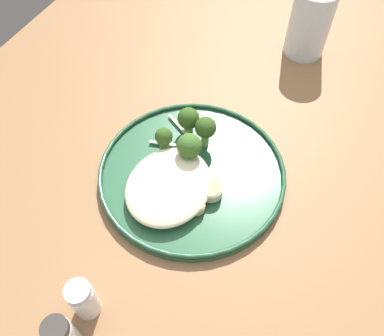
% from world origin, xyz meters
% --- Properties ---
extents(ground, '(6.00, 6.00, 0.00)m').
position_xyz_m(ground, '(0.00, 0.00, 0.00)').
color(ground, '#2D2B28').
extents(wooden_dining_table, '(1.40, 1.00, 0.74)m').
position_xyz_m(wooden_dining_table, '(0.00, 0.00, 0.66)').
color(wooden_dining_table, brown).
rests_on(wooden_dining_table, ground).
extents(dinner_plate, '(0.29, 0.29, 0.02)m').
position_xyz_m(dinner_plate, '(0.03, -0.01, 0.75)').
color(dinner_plate, '#235133').
rests_on(dinner_plate, wooden_dining_table).
extents(noodle_bed, '(0.14, 0.12, 0.03)m').
position_xyz_m(noodle_bed, '(0.08, -0.03, 0.77)').
color(noodle_bed, beige).
rests_on(noodle_bed, dinner_plate).
extents(seared_scallop_rear_pale, '(0.02, 0.02, 0.01)m').
position_xyz_m(seared_scallop_rear_pale, '(0.03, -0.04, 0.76)').
color(seared_scallop_rear_pale, beige).
rests_on(seared_scallop_rear_pale, dinner_plate).
extents(seared_scallop_tilted_round, '(0.03, 0.03, 0.02)m').
position_xyz_m(seared_scallop_tilted_round, '(0.06, 0.03, 0.76)').
color(seared_scallop_tilted_round, beige).
rests_on(seared_scallop_tilted_round, dinner_plate).
extents(seared_scallop_right_edge, '(0.03, 0.03, 0.01)m').
position_xyz_m(seared_scallop_right_edge, '(0.07, -0.01, 0.76)').
color(seared_scallop_right_edge, '#DBB77A').
rests_on(seared_scallop_right_edge, dinner_plate).
extents(seared_scallop_front_small, '(0.03, 0.03, 0.01)m').
position_xyz_m(seared_scallop_front_small, '(0.11, -0.02, 0.76)').
color(seared_scallop_front_small, beige).
rests_on(seared_scallop_front_small, dinner_plate).
extents(seared_scallop_on_noodles, '(0.03, 0.03, 0.02)m').
position_xyz_m(seared_scallop_on_noodles, '(0.07, -0.04, 0.76)').
color(seared_scallop_on_noodles, '#E5C689').
rests_on(seared_scallop_on_noodles, dinner_plate).
extents(seared_scallop_half_hidden, '(0.03, 0.03, 0.01)m').
position_xyz_m(seared_scallop_half_hidden, '(0.09, 0.02, 0.76)').
color(seared_scallop_half_hidden, '#DBB77A').
rests_on(seared_scallop_half_hidden, dinner_plate).
extents(broccoli_floret_rear_charred, '(0.04, 0.04, 0.05)m').
position_xyz_m(broccoli_floret_rear_charred, '(-0.04, -0.05, 0.78)').
color(broccoli_floret_rear_charred, '#7A994C').
rests_on(broccoli_floret_rear_charred, dinner_plate).
extents(broccoli_floret_center_pile, '(0.03, 0.03, 0.06)m').
position_xyz_m(broccoli_floret_center_pile, '(-0.03, -0.01, 0.79)').
color(broccoli_floret_center_pile, '#89A356').
rests_on(broccoli_floret_center_pile, dinner_plate).
extents(broccoli_floret_front_edge, '(0.04, 0.04, 0.06)m').
position_xyz_m(broccoli_floret_front_edge, '(0.02, -0.02, 0.79)').
color(broccoli_floret_front_edge, '#7A994C').
rests_on(broccoli_floret_front_edge, dinner_plate).
extents(broccoli_floret_split_head, '(0.03, 0.03, 0.05)m').
position_xyz_m(broccoli_floret_split_head, '(0.01, -0.07, 0.78)').
color(broccoli_floret_split_head, '#89A356').
rests_on(broccoli_floret_split_head, dinner_plate).
extents(onion_sliver_curled_piece, '(0.01, 0.04, 0.00)m').
position_xyz_m(onion_sliver_curled_piece, '(0.00, -0.07, 0.75)').
color(onion_sliver_curled_piece, silver).
rests_on(onion_sliver_curled_piece, dinner_plate).
extents(onion_sliver_long_sliver, '(0.03, 0.05, 0.00)m').
position_xyz_m(onion_sliver_long_sliver, '(-0.05, -0.07, 0.75)').
color(onion_sliver_long_sliver, silver).
rests_on(onion_sliver_long_sliver, dinner_plate).
extents(onion_sliver_short_strip, '(0.02, 0.06, 0.00)m').
position_xyz_m(onion_sliver_short_strip, '(-0.07, -0.04, 0.75)').
color(onion_sliver_short_strip, silver).
rests_on(onion_sliver_short_strip, dinner_plate).
extents(onion_sliver_pale_crescent, '(0.04, 0.02, 0.00)m').
position_xyz_m(onion_sliver_pale_crescent, '(-0.01, -0.03, 0.75)').
color(onion_sliver_pale_crescent, silver).
rests_on(onion_sliver_pale_crescent, dinner_plate).
extents(water_glass, '(0.08, 0.08, 0.13)m').
position_xyz_m(water_glass, '(-0.35, 0.08, 0.80)').
color(water_glass, silver).
rests_on(water_glass, wooden_dining_table).
extents(salt_shaker, '(0.03, 0.03, 0.07)m').
position_xyz_m(salt_shaker, '(0.27, -0.05, 0.77)').
color(salt_shaker, white).
rests_on(salt_shaker, wooden_dining_table).
extents(pepper_shaker, '(0.03, 0.03, 0.07)m').
position_xyz_m(pepper_shaker, '(0.31, -0.05, 0.77)').
color(pepper_shaker, white).
rests_on(pepper_shaker, wooden_dining_table).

